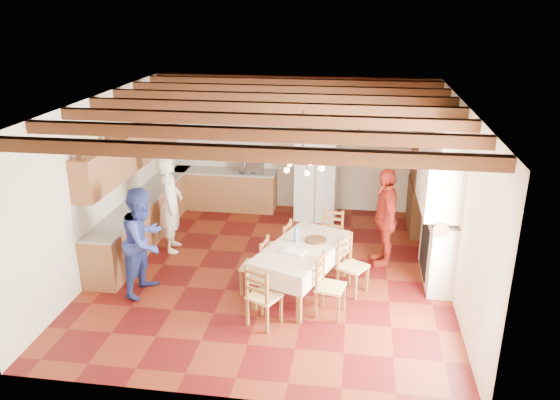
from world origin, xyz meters
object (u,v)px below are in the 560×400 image
at_px(chair_right_near, 331,286).
at_px(chair_end_far, 330,237).
at_px(person_woman_red, 385,217).
at_px(chair_left_far, 278,247).
at_px(chair_end_near, 264,295).
at_px(person_man, 170,204).
at_px(person_woman_blue, 144,241).
at_px(hutch, 424,177).
at_px(dining_table, 302,251).
at_px(chair_right_far, 353,266).
at_px(microwave, 252,165).
at_px(chair_left_near, 255,265).
at_px(refrigerator, 317,179).

relative_size(chair_right_near, chair_end_far, 1.00).
bearing_deg(chair_right_near, person_woman_red, -12.38).
height_order(chair_left_far, chair_end_near, same).
height_order(person_man, person_woman_blue, person_man).
xyz_separation_m(hutch, chair_left_far, (-2.64, -2.30, -0.65)).
distance_m(hutch, person_woman_blue, 5.69).
xyz_separation_m(chair_left_far, person_woman_red, (1.82, 0.63, 0.41)).
xyz_separation_m(dining_table, chair_right_far, (0.82, 0.11, -0.25)).
distance_m(chair_right_near, person_woman_red, 2.09).
bearing_deg(chair_end_far, dining_table, -98.93).
xyz_separation_m(person_woman_red, microwave, (-2.85, 2.30, 0.15)).
bearing_deg(hutch, person_woman_blue, -145.13).
bearing_deg(chair_end_near, dining_table, -85.63).
bearing_deg(person_woman_blue, chair_end_near, -96.59).
bearing_deg(chair_right_near, chair_end_near, 125.45).
distance_m(chair_left_far, chair_right_far, 1.40).
relative_size(chair_right_near, person_woman_red, 0.54).
height_order(chair_left_far, chair_right_near, same).
height_order(chair_end_near, person_woman_red, person_woman_red).
distance_m(chair_left_near, person_woman_red, 2.53).
height_order(dining_table, chair_right_far, chair_right_far).
distance_m(hutch, chair_left_near, 4.25).
bearing_deg(dining_table, chair_right_near, -50.21).
bearing_deg(dining_table, chair_right_far, 7.46).
relative_size(chair_end_far, person_man, 0.52).
relative_size(chair_left_near, person_woman_blue, 0.54).
relative_size(dining_table, chair_end_near, 2.18).
bearing_deg(person_woman_red, chair_left_near, -67.84).
height_order(hutch, person_man, hutch).
height_order(refrigerator, chair_end_far, refrigerator).
bearing_deg(refrigerator, chair_left_near, -98.22).
distance_m(chair_right_near, chair_right_far, 0.78).
height_order(chair_left_near, chair_right_near, same).
bearing_deg(dining_table, person_woman_red, 43.09).
relative_size(chair_left_far, chair_end_near, 1.00).
bearing_deg(chair_right_far, person_man, 101.75).
distance_m(chair_right_far, microwave, 4.20).
height_order(chair_left_far, person_woman_blue, person_woman_blue).
height_order(refrigerator, person_woman_red, person_woman_red).
distance_m(chair_right_near, chair_end_far, 1.78).
height_order(chair_end_far, person_woman_red, person_woman_red).
bearing_deg(person_woman_blue, chair_right_near, -83.42).
bearing_deg(microwave, person_woman_blue, -110.61).
height_order(chair_right_far, person_man, person_man).
xyz_separation_m(hutch, microwave, (-3.67, 0.63, -0.09)).
distance_m(dining_table, chair_right_far, 0.87).
bearing_deg(person_woman_blue, microwave, -2.39).
bearing_deg(refrigerator, chair_left_far, -95.66).
bearing_deg(hutch, microwave, 170.34).
xyz_separation_m(dining_table, chair_right_near, (0.50, -0.60, -0.25)).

